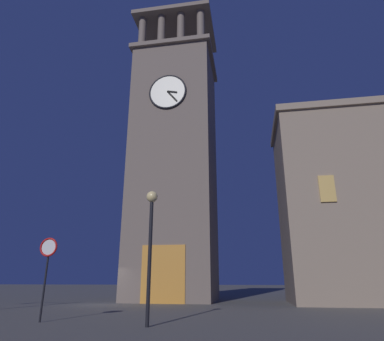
{
  "coord_description": "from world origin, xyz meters",
  "views": [
    {
      "loc": [
        -10.16,
        22.63,
        1.56
      ],
      "look_at": [
        -5.51,
        -4.64,
        10.67
      ],
      "focal_mm": 31.22,
      "sensor_mm": 36.0,
      "label": 1
    }
  ],
  "objects": [
    {
      "name": "ground_plane",
      "position": [
        0.0,
        0.0,
        0.0
      ],
      "size": [
        200.0,
        200.0,
        0.0
      ],
      "primitive_type": "plane",
      "color": "#56544F"
    },
    {
      "name": "clocktower",
      "position": [
        -3.97,
        -4.63,
        11.51
      ],
      "size": [
        7.37,
        7.0,
        27.98
      ],
      "color": "#75665B",
      "rests_on": "ground_plane"
    },
    {
      "name": "street_lamp",
      "position": [
        -6.47,
        10.32,
        3.44
      ],
      "size": [
        0.44,
        0.44,
        4.9
      ],
      "color": "black",
      "rests_on": "ground_plane"
    },
    {
      "name": "no_horn_sign",
      "position": [
        -1.93,
        9.71,
        2.56
      ],
      "size": [
        0.78,
        0.14,
        3.25
      ],
      "color": "black",
      "rests_on": "ground_plane"
    }
  ]
}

